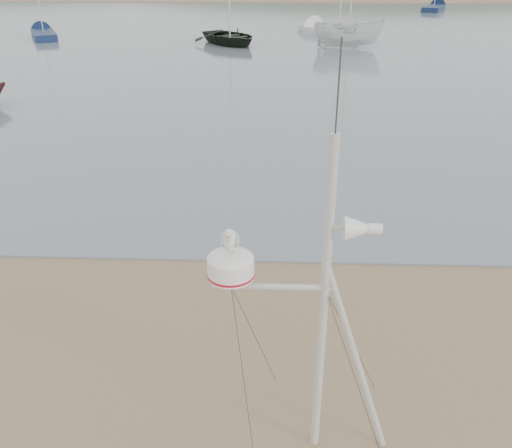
{
  "coord_description": "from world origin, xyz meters",
  "views": [
    {
      "loc": [
        1.96,
        -5.55,
        5.7
      ],
      "look_at": [
        1.69,
        1.0,
        2.39
      ],
      "focal_mm": 38.0,
      "sensor_mm": 36.0,
      "label": 1
    }
  ],
  "objects_px": {
    "mast_rig": "(314,372)",
    "boat_dark": "(229,5)",
    "sailboat_blue_far": "(437,7)",
    "sailboat_blue_near": "(42,32)",
    "sailboat_white_near": "(319,30)",
    "boat_white": "(351,10)"
  },
  "relations": [
    {
      "from": "sailboat_white_near",
      "to": "sailboat_blue_far",
      "type": "distance_m",
      "value": 24.77
    },
    {
      "from": "sailboat_blue_far",
      "to": "sailboat_blue_near",
      "type": "xyz_separation_m",
      "value": [
        -35.06,
        -22.55,
        0.0
      ]
    },
    {
      "from": "boat_dark",
      "to": "sailboat_white_near",
      "type": "xyz_separation_m",
      "value": [
        6.38,
        6.01,
        -2.27
      ]
    },
    {
      "from": "mast_rig",
      "to": "sailboat_blue_near",
      "type": "xyz_separation_m",
      "value": [
        -18.25,
        37.07,
        -0.91
      ]
    },
    {
      "from": "boat_dark",
      "to": "sailboat_blue_far",
      "type": "bearing_deg",
      "value": 13.35
    },
    {
      "from": "sailboat_white_near",
      "to": "sailboat_blue_near",
      "type": "distance_m",
      "value": 20.96
    },
    {
      "from": "sailboat_blue_near",
      "to": "sailboat_blue_far",
      "type": "bearing_deg",
      "value": 32.75
    },
    {
      "from": "sailboat_blue_near",
      "to": "mast_rig",
      "type": "bearing_deg",
      "value": -63.79
    },
    {
      "from": "boat_white",
      "to": "mast_rig",
      "type": "bearing_deg",
      "value": 173.07
    },
    {
      "from": "boat_white",
      "to": "sailboat_blue_near",
      "type": "relative_size",
      "value": 0.75
    },
    {
      "from": "sailboat_white_near",
      "to": "sailboat_blue_near",
      "type": "xyz_separation_m",
      "value": [
        -20.84,
        -2.28,
        0.0
      ]
    },
    {
      "from": "boat_white",
      "to": "boat_dark",
      "type": "bearing_deg",
      "value": 82.8
    },
    {
      "from": "boat_white",
      "to": "sailboat_blue_far",
      "type": "relative_size",
      "value": 0.65
    },
    {
      "from": "boat_white",
      "to": "sailboat_blue_near",
      "type": "xyz_separation_m",
      "value": [
        -22.33,
        4.77,
        -2.04
      ]
    },
    {
      "from": "sailboat_white_near",
      "to": "sailboat_blue_far",
      "type": "bearing_deg",
      "value": 54.94
    },
    {
      "from": "mast_rig",
      "to": "boat_dark",
      "type": "xyz_separation_m",
      "value": [
        -3.8,
        33.34,
        1.35
      ]
    },
    {
      "from": "mast_rig",
      "to": "boat_dark",
      "type": "height_order",
      "value": "boat_dark"
    },
    {
      "from": "mast_rig",
      "to": "boat_dark",
      "type": "relative_size",
      "value": 1.0
    },
    {
      "from": "mast_rig",
      "to": "sailboat_white_near",
      "type": "distance_m",
      "value": 39.45
    },
    {
      "from": "sailboat_white_near",
      "to": "sailboat_blue_far",
      "type": "xyz_separation_m",
      "value": [
        14.23,
        20.27,
        0.0
      ]
    },
    {
      "from": "mast_rig",
      "to": "sailboat_white_near",
      "type": "bearing_deg",
      "value": 86.24
    },
    {
      "from": "mast_rig",
      "to": "boat_white",
      "type": "distance_m",
      "value": 32.58
    }
  ]
}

